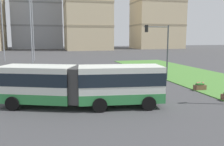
% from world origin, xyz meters
% --- Properties ---
extents(articulated_bus, '(11.98, 5.42, 3.00)m').
position_xyz_m(articulated_bus, '(-2.56, 13.54, 1.65)').
color(articulated_bus, silver).
rests_on(articulated_bus, ground).
extents(car_grey_wagon, '(4.49, 2.22, 1.58)m').
position_xyz_m(car_grey_wagon, '(-6.04, 21.12, 0.75)').
color(car_grey_wagon, slate).
rests_on(car_grey_wagon, ground).
extents(flower_planter_5, '(1.10, 0.56, 0.74)m').
position_xyz_m(flower_planter_5, '(9.09, 16.04, 0.43)').
color(flower_planter_5, brown).
rests_on(flower_planter_5, grass_median).
extents(traffic_light_far_right, '(3.09, 0.28, 6.41)m').
position_xyz_m(traffic_light_far_right, '(7.76, 22.00, 4.32)').
color(traffic_light_far_right, '#474C51').
rests_on(traffic_light_far_right, ground).
extents(apartment_tower_eastcentre, '(20.96, 15.77, 39.61)m').
position_xyz_m(apartment_tower_eastcentre, '(42.72, 97.65, 19.83)').
color(apartment_tower_eastcentre, beige).
rests_on(apartment_tower_eastcentre, ground).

